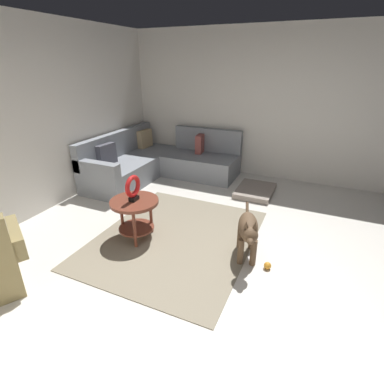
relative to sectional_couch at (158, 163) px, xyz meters
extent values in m
cube|color=silver|center=(-1.99, -2.01, -0.34)|extent=(6.00, 6.00, 0.10)
cube|color=silver|center=(-1.99, 0.93, 1.06)|extent=(6.00, 0.12, 2.70)
cube|color=silver|center=(0.95, -2.01, 1.06)|extent=(0.12, 6.00, 2.70)
cube|color=gray|center=(-1.84, -1.31, -0.29)|extent=(2.30, 1.90, 0.01)
cube|color=gray|center=(-0.26, 0.39, -0.08)|extent=(2.20, 0.85, 0.42)
cube|color=gray|center=(-0.26, 0.75, 0.36)|extent=(2.20, 0.14, 0.46)
cube|color=gray|center=(0.41, -0.73, -0.08)|extent=(0.85, 1.40, 0.42)
cube|color=gray|center=(0.77, -0.73, 0.36)|extent=(0.14, 1.40, 0.46)
cube|color=gray|center=(-1.28, 0.39, 0.24)|extent=(0.16, 0.85, 0.22)
cube|color=tan|center=(0.49, 0.60, 0.30)|extent=(0.39, 0.16, 0.38)
cube|color=#4C4C56|center=(-0.76, 0.60, 0.30)|extent=(0.39, 0.17, 0.38)
cube|color=#994C47|center=(0.62, -0.63, 0.30)|extent=(0.39, 0.17, 0.38)
cube|color=olive|center=(-3.17, -0.23, 0.22)|extent=(0.39, 0.57, 0.22)
cylinder|color=brown|center=(-2.04, -0.86, 0.23)|extent=(0.60, 0.60, 0.04)
cylinder|color=brown|center=(-2.04, -0.86, -0.14)|extent=(0.45, 0.45, 0.02)
cylinder|color=brown|center=(-2.04, -0.64, -0.04)|extent=(0.04, 0.04, 0.50)
cylinder|color=brown|center=(-2.23, -0.97, -0.04)|extent=(0.04, 0.04, 0.50)
cylinder|color=brown|center=(-1.85, -0.97, -0.04)|extent=(0.04, 0.04, 0.50)
cube|color=black|center=(-2.04, -0.86, 0.27)|extent=(0.12, 0.08, 0.05)
torus|color=red|center=(-2.04, -0.86, 0.44)|extent=(0.28, 0.06, 0.28)
cube|color=gray|center=(-0.01, -1.93, -0.25)|extent=(0.80, 0.60, 0.09)
cylinder|color=brown|center=(-1.97, -2.35, -0.13)|extent=(0.07, 0.07, 0.32)
cylinder|color=brown|center=(-2.01, -2.22, -0.13)|extent=(0.07, 0.07, 0.32)
cylinder|color=brown|center=(-1.67, -2.27, -0.13)|extent=(0.07, 0.07, 0.32)
cylinder|color=brown|center=(-1.71, -2.13, -0.13)|extent=(0.07, 0.07, 0.32)
ellipsoid|color=brown|center=(-1.84, -2.24, 0.11)|extent=(0.56, 0.36, 0.24)
sphere|color=brown|center=(-2.13, -2.33, 0.18)|extent=(0.17, 0.17, 0.17)
ellipsoid|color=brown|center=(-2.20, -2.35, 0.16)|extent=(0.14, 0.10, 0.07)
cone|color=brown|center=(-2.11, -2.37, 0.30)|extent=(0.06, 0.06, 0.07)
cone|color=brown|center=(-2.13, -2.28, 0.30)|extent=(0.06, 0.06, 0.07)
cylinder|color=brown|center=(-1.55, -2.15, 0.15)|extent=(0.20, 0.09, 0.16)
sphere|color=orange|center=(-1.98, -2.52, -0.25)|extent=(0.08, 0.08, 0.08)
camera|label=1|loc=(-4.69, -2.83, 1.80)|focal=27.26mm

